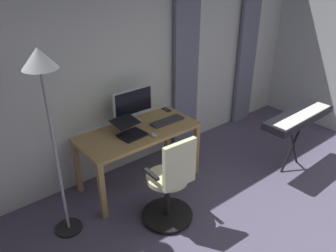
{
  "coord_description": "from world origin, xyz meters",
  "views": [
    {
      "loc": [
        2.52,
        0.85,
        2.64
      ],
      "look_at": [
        0.6,
        -1.53,
        1.05
      ],
      "focal_mm": 36.44,
      "sensor_mm": 36.0,
      "label": 1
    }
  ],
  "objects": [
    {
      "name": "laptop",
      "position": [
        0.7,
        -2.11,
        0.79
      ],
      "size": [
        0.33,
        0.38,
        0.16
      ],
      "rotation": [
        0.0,
        0.0,
        0.1
      ],
      "color": "black",
      "rests_on": "desk"
    },
    {
      "name": "computer_mouse",
      "position": [
        0.51,
        -1.9,
        0.75
      ],
      "size": [
        0.06,
        0.1,
        0.04
      ],
      "primitive_type": "ellipsoid",
      "color": "#B7BCC1",
      "rests_on": "desk"
    },
    {
      "name": "desk",
      "position": [
        0.57,
        -2.13,
        0.64
      ],
      "size": [
        1.44,
        0.68,
        0.73
      ],
      "color": "#AE884F",
      "rests_on": "ground"
    },
    {
      "name": "computer_keyboard",
      "position": [
        0.16,
        -2.09,
        0.75
      ],
      "size": [
        0.44,
        0.14,
        0.02
      ],
      "primitive_type": "cube",
      "color": "#333338",
      "rests_on": "desk"
    },
    {
      "name": "computer_monitor",
      "position": [
        0.48,
        -2.35,
        0.99
      ],
      "size": [
        0.55,
        0.18,
        0.44
      ],
      "color": "#B7BCC1",
      "rests_on": "desk"
    },
    {
      "name": "piano_keyboard",
      "position": [
        -1.19,
        -1.12,
        0.74
      ],
      "size": [
        1.14,
        0.35,
        0.81
      ],
      "rotation": [
        0.0,
        0.0,
        0.03
      ],
      "color": "black",
      "rests_on": "ground"
    },
    {
      "name": "cell_phone_face_up",
      "position": [
        -0.05,
        -2.37,
        0.74
      ],
      "size": [
        0.07,
        0.15,
        0.01
      ],
      "primitive_type": "cube",
      "rotation": [
        0.0,
        0.0,
        0.02
      ],
      "color": "#232328",
      "rests_on": "desk"
    },
    {
      "name": "curtain_left_panel",
      "position": [
        -1.8,
        -2.51,
        1.3
      ],
      "size": [
        0.38,
        0.06,
        2.59
      ],
      "primitive_type": "cube",
      "color": "slate",
      "rests_on": "ground"
    },
    {
      "name": "floor_lamp",
      "position": [
        1.64,
        -1.91,
        1.6
      ],
      "size": [
        0.3,
        0.3,
        1.94
      ],
      "color": "black",
      "rests_on": "ground"
    },
    {
      "name": "back_room_partition",
      "position": [
        0.0,
        -2.62,
        1.43
      ],
      "size": [
        5.43,
        0.1,
        2.85
      ],
      "primitive_type": "cube",
      "color": "silver",
      "rests_on": "ground"
    },
    {
      "name": "curtain_right_panel",
      "position": [
        -0.5,
        -2.51,
        1.3
      ],
      "size": [
        0.41,
        0.06,
        2.59
      ],
      "primitive_type": "cube",
      "color": "slate",
      "rests_on": "ground"
    },
    {
      "name": "office_chair",
      "position": [
        0.72,
        -1.33,
        0.49
      ],
      "size": [
        0.56,
        0.56,
        1.05
      ],
      "rotation": [
        0.0,
        0.0,
        3.1
      ],
      "color": "black",
      "rests_on": "ground"
    }
  ]
}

